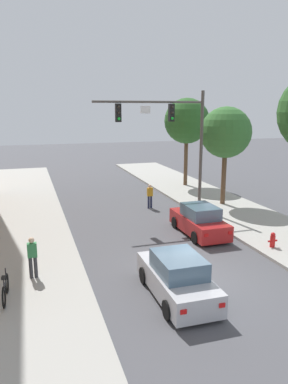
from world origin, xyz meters
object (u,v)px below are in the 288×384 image
(car_following_silver, at_px, (177,278))
(street_tree_third, at_px, (187,121))
(pedestrian_sidewalk_left_walker, at_px, (32,255))
(street_tree_second, at_px, (226,133))
(fire_hydrant, at_px, (273,240))
(bicycle_leaning, at_px, (5,289))
(car_lead_red, at_px, (199,221))
(pedestrian_crossing_road, at_px, (150,195))
(traffic_signal_mast, at_px, (172,129))

(car_following_silver, relative_size, street_tree_third, 0.58)
(pedestrian_sidewalk_left_walker, xyz_separation_m, street_tree_second, (12.73, 8.00, 3.94))
(fire_hydrant, bearing_deg, bicycle_leaning, -172.96)
(street_tree_second, bearing_deg, car_lead_red, -130.39)
(pedestrian_sidewalk_left_walker, xyz_separation_m, street_tree_third, (12.92, 14.76, 4.49))
(car_lead_red, relative_size, street_tree_third, 0.58)
(pedestrian_sidewalk_left_walker, bearing_deg, car_following_silver, -30.21)
(pedestrian_crossing_road, xyz_separation_m, street_tree_third, (5.20, 5.91, 4.64))
(car_lead_red, distance_m, street_tree_second, 7.74)
(car_following_silver, relative_size, bicycle_leaning, 2.40)
(pedestrian_crossing_road, relative_size, street_tree_second, 0.25)
(pedestrian_sidewalk_left_walker, relative_size, bicycle_leaning, 0.93)
(pedestrian_sidewalk_left_walker, xyz_separation_m, bicycle_leaning, (-0.95, -1.50, -0.52))
(car_lead_red, relative_size, pedestrian_crossing_road, 2.59)
(car_lead_red, distance_m, street_tree_third, 13.37)
(car_lead_red, distance_m, fire_hydrant, 3.90)
(car_following_silver, height_order, street_tree_second, street_tree_second)
(street_tree_third, bearing_deg, pedestrian_crossing_road, -131.36)
(traffic_signal_mast, height_order, fire_hydrant, traffic_signal_mast)
(traffic_signal_mast, distance_m, street_tree_second, 4.20)
(traffic_signal_mast, distance_m, fire_hydrant, 9.06)
(fire_hydrant, bearing_deg, pedestrian_sidewalk_left_walker, 179.75)
(traffic_signal_mast, relative_size, street_tree_second, 1.14)
(car_lead_red, bearing_deg, pedestrian_crossing_road, 98.23)
(pedestrian_sidewalk_left_walker, height_order, pedestrian_crossing_road, pedestrian_sidewalk_left_walker)
(pedestrian_crossing_road, bearing_deg, street_tree_second, -9.65)
(bicycle_leaning, xyz_separation_m, fire_hydrant, (11.80, 1.46, -0.03))
(traffic_signal_mast, height_order, bicycle_leaning, traffic_signal_mast)
(street_tree_second, relative_size, street_tree_third, 0.90)
(car_following_silver, relative_size, pedestrian_sidewalk_left_walker, 2.59)
(pedestrian_sidewalk_left_walker, distance_m, pedestrian_crossing_road, 11.74)
(car_lead_red, height_order, street_tree_second, street_tree_second)
(car_lead_red, distance_m, car_following_silver, 6.97)
(pedestrian_crossing_road, xyz_separation_m, fire_hydrant, (3.14, -8.90, -0.41))
(street_tree_second, bearing_deg, traffic_signal_mast, -169.92)
(traffic_signal_mast, relative_size, car_following_silver, 1.76)
(pedestrian_crossing_road, height_order, fire_hydrant, pedestrian_crossing_road)
(traffic_signal_mast, relative_size, fire_hydrant, 10.42)
(bicycle_leaning, bearing_deg, street_tree_second, 34.79)
(car_lead_red, height_order, bicycle_leaning, car_lead_red)
(bicycle_leaning, height_order, street_tree_third, street_tree_third)
(traffic_signal_mast, relative_size, pedestrian_crossing_road, 4.57)
(street_tree_third, bearing_deg, bicycle_leaning, -130.45)
(car_following_silver, relative_size, street_tree_second, 0.65)
(car_following_silver, xyz_separation_m, street_tree_second, (7.91, 10.81, 4.28))
(pedestrian_crossing_road, relative_size, fire_hydrant, 2.28)
(car_following_silver, height_order, fire_hydrant, car_following_silver)
(fire_hydrant, bearing_deg, street_tree_second, 76.89)
(traffic_signal_mast, distance_m, bicycle_leaning, 13.84)
(pedestrian_crossing_road, relative_size, street_tree_third, 0.22)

